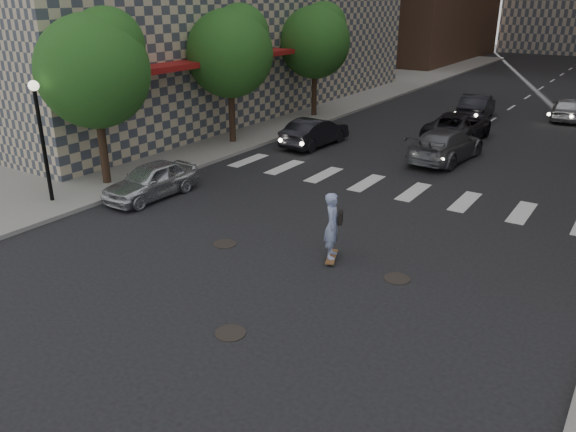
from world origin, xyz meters
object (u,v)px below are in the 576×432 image
Objects in this scene: tree_a at (97,66)px; tree_b at (232,49)px; silver_sedan at (151,180)px; traffic_car_d at (566,109)px; skateboarder at (333,226)px; tree_c at (317,39)px; traffic_car_b at (446,145)px; traffic_car_a at (315,132)px; lamppost at (40,124)px; traffic_car_c at (458,126)px; traffic_car_e at (477,107)px.

tree_a is 8.00m from tree_b.
traffic_car_d is (10.65, 23.66, 0.02)m from silver_sedan.
traffic_car_d is at bearing 62.59° from skateboarder.
tree_c reaches higher than traffic_car_d.
skateboarder reaches higher than traffic_car_b.
traffic_car_d is at bearing 66.99° from silver_sedan.
traffic_car_a reaches higher than traffic_car_d.
tree_b is 3.25× the size of skateboarder.
traffic_car_d is (13.10, 7.56, -3.97)m from tree_c.
tree_b is 1.00× the size of tree_c.
traffic_car_b is at bearing -167.75° from traffic_car_a.
traffic_car_c is (9.28, 17.50, -2.19)m from lamppost.
traffic_car_b reaches higher than traffic_car_a.
traffic_car_b is 1.26× the size of traffic_car_d.
skateboarder is (10.72, -1.07, -3.58)m from tree_a.
traffic_car_e is at bearing -84.19° from traffic_car_c.
traffic_car_b is at bearing 98.85° from traffic_car_c.
tree_a is 1.56× the size of traffic_car_a.
traffic_car_c is at bearing 73.43° from skateboarder.
traffic_car_e reaches higher than traffic_car_a.
tree_a reaches higher than traffic_car_b.
traffic_car_e is (-1.47, 10.01, 0.01)m from traffic_car_b.
tree_a is at bearing 73.17° from traffic_car_a.
traffic_car_a is at bearing 40.32° from traffic_car_c.
skateboarder reaches higher than traffic_car_c.
tree_a reaches higher than skateboarder.
tree_c is 16.77m from silver_sedan.
traffic_car_a is at bearing 101.13° from skateboarder.
tree_a is at bearing 52.25° from traffic_car_b.
tree_b is at bearing 50.40° from traffic_car_e.
silver_sedan is 0.92× the size of traffic_car_a.
traffic_car_c is at bearing 62.06° from lamppost.
traffic_car_a is at bearing -59.51° from tree_c.
traffic_car_a is 7.53m from traffic_car_c.
tree_a is (0.05, 2.64, 1.71)m from lamppost.
tree_a reaches higher than traffic_car_c.
traffic_car_c is at bearing 59.47° from traffic_car_d.
tree_c is at bearing -8.34° from traffic_car_c.
lamppost is 16.94m from traffic_car_b.
traffic_car_e is (8.48, 12.87, -3.90)m from tree_b.
traffic_car_d is at bearing 60.92° from tree_a.
tree_b is 1.31× the size of traffic_car_b.
traffic_car_c is (5.62, 5.00, 0.05)m from traffic_car_a.
traffic_car_b is (10.00, 13.50, -2.20)m from lamppost.
tree_b reaches higher than skateboarder.
silver_sedan is 0.97× the size of traffic_car_d.
traffic_car_e is at bearing -110.58° from traffic_car_a.
tree_b is 11.07m from traffic_car_b.
tree_a is 1.00× the size of tree_b.
traffic_car_c is (9.24, -1.14, -3.90)m from tree_c.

